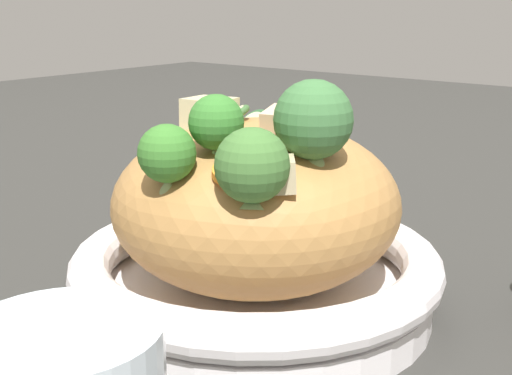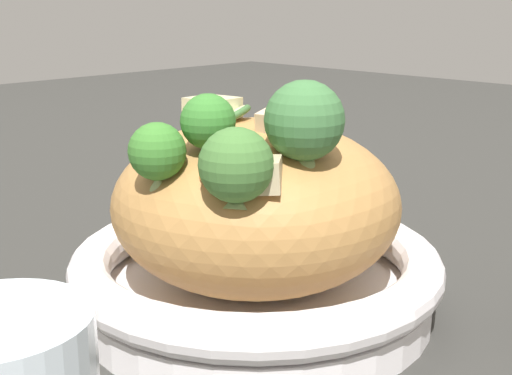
% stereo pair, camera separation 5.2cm
% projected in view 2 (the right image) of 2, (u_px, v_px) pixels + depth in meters
% --- Properties ---
extents(ground_plane, '(3.00, 3.00, 0.00)m').
position_uv_depth(ground_plane, '(256.00, 311.00, 0.55)').
color(ground_plane, '#302F2C').
extents(serving_bowl, '(0.28, 0.28, 0.06)m').
position_uv_depth(serving_bowl, '(256.00, 277.00, 0.54)').
color(serving_bowl, white).
rests_on(serving_bowl, ground_plane).
extents(noodle_heap, '(0.21, 0.21, 0.12)m').
position_uv_depth(noodle_heap, '(256.00, 204.00, 0.52)').
color(noodle_heap, '#AF7D43').
rests_on(noodle_heap, serving_bowl).
extents(broccoli_florets, '(0.12, 0.12, 0.08)m').
position_uv_depth(broccoli_florets, '(247.00, 140.00, 0.44)').
color(broccoli_florets, '#A5B66F').
rests_on(broccoli_florets, serving_bowl).
extents(carrot_coins, '(0.09, 0.17, 0.04)m').
position_uv_depth(carrot_coins, '(274.00, 136.00, 0.51)').
color(carrot_coins, orange).
rests_on(carrot_coins, serving_bowl).
extents(zucchini_slices, '(0.09, 0.12, 0.06)m').
position_uv_depth(zucchini_slices, '(252.00, 128.00, 0.57)').
color(zucchini_slices, beige).
rests_on(zucchini_slices, serving_bowl).
extents(chicken_chunks, '(0.16, 0.11, 0.04)m').
position_uv_depth(chicken_chunks, '(235.00, 126.00, 0.51)').
color(chicken_chunks, '#C5BB8D').
rests_on(chicken_chunks, serving_bowl).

